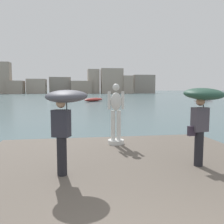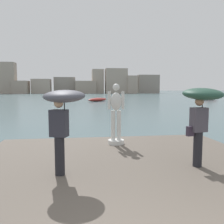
{
  "view_description": "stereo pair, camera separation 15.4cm",
  "coord_description": "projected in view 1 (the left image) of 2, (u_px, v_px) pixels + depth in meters",
  "views": [
    {
      "loc": [
        -1.21,
        -1.65,
        2.35
      ],
      "look_at": [
        0.0,
        6.27,
        1.55
      ],
      "focal_mm": 38.16,
      "sensor_mm": 36.0,
      "label": 1
    },
    {
      "loc": [
        -1.06,
        -1.68,
        2.35
      ],
      "look_at": [
        0.0,
        6.27,
        1.55
      ],
      "focal_mm": 38.16,
      "sensor_mm": 36.0,
      "label": 2
    }
  ],
  "objects": [
    {
      "name": "ground_plane",
      "position": [
        83.0,
        102.0,
        41.39
      ],
      "size": [
        400.0,
        400.0,
        0.0
      ],
      "primitive_type": "plane",
      "color": "#4C666B"
    },
    {
      "name": "pier",
      "position": [
        144.0,
        207.0,
        4.34
      ],
      "size": [
        7.91,
        10.7,
        0.4
      ],
      "primitive_type": "cube",
      "color": "#60564C",
      "rests_on": "ground"
    },
    {
      "name": "statue_white_figure",
      "position": [
        116.0,
        117.0,
        8.3
      ],
      "size": [
        0.58,
        0.56,
        2.11
      ],
      "color": "silver",
      "rests_on": "pier"
    },
    {
      "name": "onlooker_left",
      "position": [
        65.0,
        108.0,
        5.23
      ],
      "size": [
        1.19,
        1.2,
        1.94
      ],
      "color": "black",
      "rests_on": "pier"
    },
    {
      "name": "onlooker_right",
      "position": [
        202.0,
        104.0,
        5.92
      ],
      "size": [
        1.12,
        1.14,
        1.99
      ],
      "color": "black",
      "rests_on": "pier"
    },
    {
      "name": "boat_near",
      "position": [
        204.0,
        97.0,
        47.62
      ],
      "size": [
        3.97,
        1.9,
        1.61
      ],
      "color": "#9E2D28",
      "rests_on": "ground"
    },
    {
      "name": "boat_far",
      "position": [
        94.0,
        100.0,
        43.16
      ],
      "size": [
        4.39,
        4.64,
        0.63
      ],
      "color": "#9E2D28",
      "rests_on": "ground"
    },
    {
      "name": "distant_skyline",
      "position": [
        74.0,
        83.0,
        108.66
      ],
      "size": [
        73.83,
        13.01,
        13.42
      ],
      "color": "gray",
      "rests_on": "ground"
    }
  ]
}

